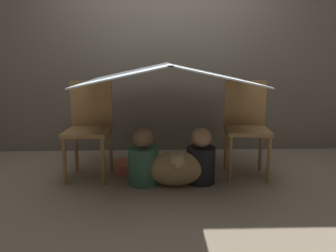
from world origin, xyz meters
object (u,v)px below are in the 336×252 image
person_second (201,159)px  person_front (143,160)px  chair_right (246,123)px  dog (176,168)px  chair_left (89,124)px

person_second → person_front: bearing=-178.8°
person_second → chair_right: bearing=26.2°
chair_right → dog: 0.86m
chair_right → person_second: (-0.48, -0.23, -0.30)m
chair_left → person_front: 0.66m
chair_left → chair_right: same height
person_front → person_second: 0.54m
chair_left → person_front: chair_left is taller
chair_left → dog: (0.83, -0.33, -0.35)m
chair_right → dog: chair_right is taller
person_second → dog: size_ratio=1.04×
person_front → dog: 0.31m
chair_right → dog: (-0.72, -0.33, -0.35)m
person_front → person_second: bearing=1.2°
person_second → chair_left: bearing=167.7°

